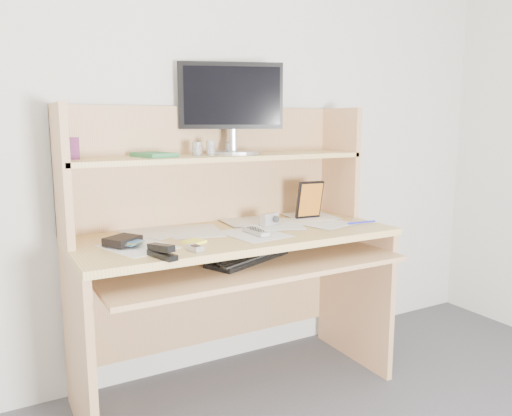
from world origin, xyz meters
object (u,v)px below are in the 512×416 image
desk (228,241)px  monitor (231,106)px  keyboard (248,257)px  tv_remote (256,232)px  game_case (310,200)px

desk → monitor: monitor is taller
keyboard → tv_remote: tv_remote is taller
game_case → monitor: size_ratio=0.41×
desk → monitor: 0.62m
keyboard → desk: bearing=66.6°
tv_remote → monitor: (0.02, 0.27, 0.54)m
keyboard → game_case: 0.53m
keyboard → game_case: size_ratio=2.24×
keyboard → tv_remote: 0.12m
keyboard → tv_remote: (0.05, 0.03, 0.10)m
desk → tv_remote: bearing=-72.3°
desk → monitor: bearing=53.9°
game_case → tv_remote: bearing=-151.9°
tv_remote → monitor: monitor is taller
desk → tv_remote: desk is taller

